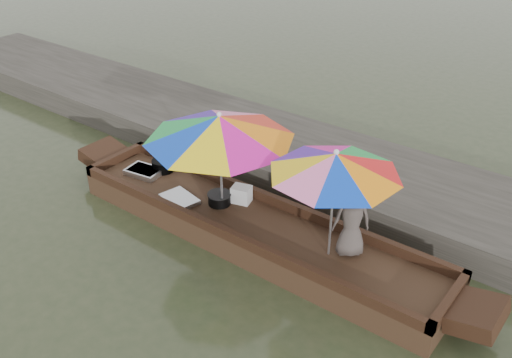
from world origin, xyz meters
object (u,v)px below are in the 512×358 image
Objects in this scene: umbrella_bow at (221,162)px; cooking_pot at (163,165)px; tray_crayfish at (144,172)px; supply_bag at (241,194)px; umbrella_stern at (332,205)px; charcoal_grill at (219,199)px; boat_hull at (252,230)px; vendor at (352,221)px; tray_scallop at (179,199)px.

cooking_pot is at bearing 169.58° from umbrella_bow.
tray_crayfish is (-0.16, -0.28, -0.05)m from cooking_pot.
tray_crayfish is at bearing 179.79° from umbrella_bow.
umbrella_stern is (1.73, -0.31, 0.65)m from supply_bag.
charcoal_grill is at bearing 149.62° from umbrella_bow.
boat_hull is 0.72m from charcoal_grill.
umbrella_stern is at bearing -4.77° from cooking_pot.
boat_hull is 5.84× the size of vendor.
boat_hull is at bearing 0.00° from umbrella_bow.
cooking_pot is 1.44m from charcoal_grill.
tray_crayfish is (-2.26, 0.01, 0.22)m from boat_hull.
supply_bag reaches higher than cooking_pot.
vendor is 0.47× the size of umbrella_bow.
supply_bag is (-0.44, 0.31, 0.30)m from boat_hull.
cooking_pot is at bearing -41.12° from vendor.
cooking_pot is at bearing 149.30° from tray_scallop.
umbrella_stern is at bearing -0.10° from tray_crayfish.
supply_bag is (0.23, 0.25, 0.05)m from charcoal_grill.
umbrella_stern is (2.50, 0.24, 0.74)m from tray_scallop.
supply_bag reaches higher than tray_scallop.
vendor is at bearing 9.03° from tray_scallop.
boat_hull is 1.65m from vendor.
boat_hull is 10.38× the size of tray_crayfish.
tray_crayfish reaches higher than tray_scallop.
boat_hull is at bearing -32.45° from vendor.
vendor is at bearing 5.19° from umbrella_bow.
charcoal_grill is at bearing -8.70° from cooking_pot.
supply_bag is at bearing 69.32° from umbrella_bow.
umbrella_stern is (3.39, -0.28, 0.68)m from cooking_pot.
boat_hull is 0.62m from supply_bag.
vendor is (2.16, 0.12, 0.43)m from charcoal_grill.
umbrella_stern reaches higher than vendor.
vendor is (2.70, 0.43, 0.48)m from tray_scallop.
cooking_pot reaches higher than boat_hull.
vendor is at bearing 3.24° from charcoal_grill.
boat_hull is 17.45× the size of charcoal_grill.
tray_crayfish is at bearing 179.90° from umbrella_stern.
cooking_pot is at bearing 171.30° from charcoal_grill.
vendor is 2.07m from umbrella_bow.
umbrella_bow is at bearing -30.38° from charcoal_grill.
tray_scallop is at bearing -30.70° from cooking_pot.
umbrella_stern is at bearing -1.87° from charcoal_grill.
tray_scallop is 2.05× the size of supply_bag.
charcoal_grill is (-0.67, 0.06, 0.26)m from boat_hull.
supply_bag is 0.17× the size of umbrella_stern.
supply_bag is (0.77, 0.56, 0.10)m from tray_scallop.
tray_crayfish is 1.00× the size of tray_scallop.
boat_hull is 10.38× the size of tray_scallop.
tray_scallop is (0.88, -0.53, -0.07)m from cooking_pot.
boat_hull is 3.56× the size of umbrella_stern.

